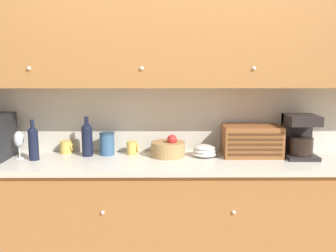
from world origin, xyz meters
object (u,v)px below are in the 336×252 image
(bowl_stack_on_counter, at_px, (205,151))
(storage_canister, at_px, (107,144))
(fruit_basket, at_px, (168,149))
(coffee_maker, at_px, (300,136))
(wine_glass, at_px, (19,140))
(bread_box, at_px, (251,141))
(mug, at_px, (66,147))
(mug_blue_second, at_px, (132,148))
(wine_bottle, at_px, (87,138))
(second_wine_bottle, at_px, (33,142))

(bowl_stack_on_counter, bearing_deg, storage_canister, 175.64)
(fruit_basket, distance_m, coffee_maker, 1.01)
(wine_glass, bearing_deg, bread_box, 2.06)
(wine_glass, height_order, mug, wine_glass)
(wine_glass, height_order, bowl_stack_on_counter, wine_glass)
(mug_blue_second, bearing_deg, storage_canister, -175.28)
(mug_blue_second, height_order, bread_box, bread_box)
(mug, relative_size, bread_box, 0.24)
(wine_glass, distance_m, mug, 0.36)
(fruit_basket, height_order, bread_box, bread_box)
(mug, xyz_separation_m, storage_canister, (0.34, -0.06, 0.04))
(mug_blue_second, xyz_separation_m, bread_box, (0.93, -0.05, 0.07))
(mug_blue_second, bearing_deg, bread_box, -3.24)
(wine_glass, height_order, mug_blue_second, wine_glass)
(fruit_basket, bearing_deg, wine_glass, -177.59)
(bowl_stack_on_counter, xyz_separation_m, coffee_maker, (0.72, -0.02, 0.12))
(bread_box, bearing_deg, storage_canister, 178.15)
(mug, relative_size, bowl_stack_on_counter, 0.55)
(wine_bottle, bearing_deg, mug, 153.98)
(wine_bottle, distance_m, coffee_maker, 1.63)
(bowl_stack_on_counter, relative_size, coffee_maker, 0.58)
(wine_bottle, bearing_deg, storage_canister, 11.23)
(storage_canister, bearing_deg, fruit_basket, -6.34)
(coffee_maker, bearing_deg, second_wine_bottle, -177.85)
(bowl_stack_on_counter, bearing_deg, mug_blue_second, 172.52)
(storage_canister, xyz_separation_m, bowl_stack_on_counter, (0.76, -0.06, -0.04))
(wine_glass, bearing_deg, mug_blue_second, 7.84)
(bread_box, bearing_deg, fruit_basket, -178.54)
(wine_bottle, height_order, fruit_basket, wine_bottle)
(second_wine_bottle, relative_size, coffee_maker, 0.92)
(fruit_basket, distance_m, bread_box, 0.65)
(wine_bottle, height_order, storage_canister, wine_bottle)
(wine_bottle, distance_m, fruit_basket, 0.63)
(storage_canister, bearing_deg, coffee_maker, -3.08)
(wine_glass, bearing_deg, second_wine_bottle, -23.00)
(wine_bottle, xyz_separation_m, bread_box, (1.27, -0.01, -0.02))
(mug_blue_second, distance_m, coffee_maker, 1.29)
(second_wine_bottle, relative_size, fruit_basket, 1.16)
(mug_blue_second, distance_m, bowl_stack_on_counter, 0.57)
(wine_glass, height_order, coffee_maker, coffee_maker)
(mug, relative_size, wine_bottle, 0.34)
(mug, relative_size, fruit_basket, 0.40)
(wine_glass, height_order, fruit_basket, wine_glass)
(bowl_stack_on_counter, bearing_deg, fruit_basket, 178.98)
(mug_blue_second, bearing_deg, wine_bottle, -172.43)
(bread_box, bearing_deg, mug, 176.12)
(mug, distance_m, storage_canister, 0.35)
(second_wine_bottle, xyz_separation_m, bread_box, (1.65, 0.12, -0.02))
(mug_blue_second, bearing_deg, wine_glass, -172.16)
(mug, relative_size, storage_canister, 0.59)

